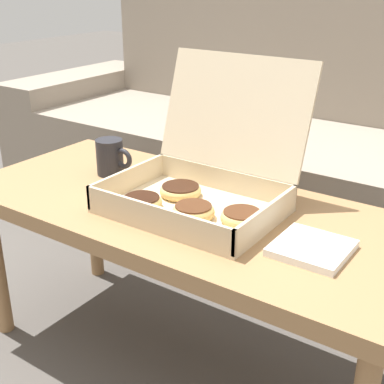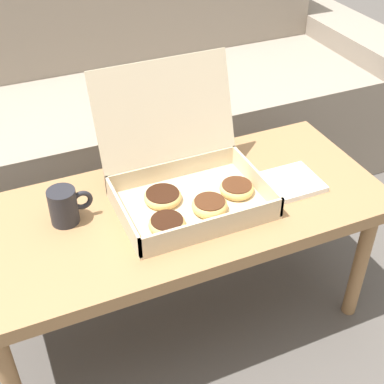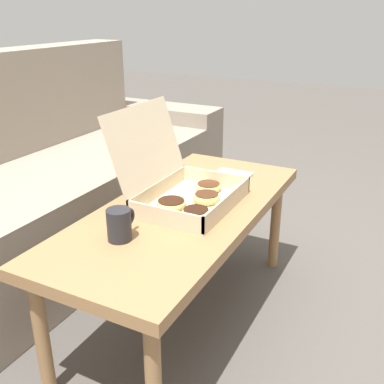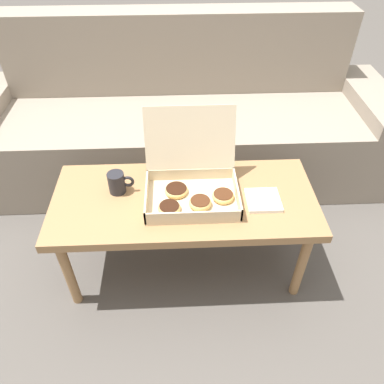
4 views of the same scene
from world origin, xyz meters
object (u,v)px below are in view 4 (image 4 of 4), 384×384
couch (180,125)px  pastry_box (192,184)px  coffee_table (184,205)px  coffee_mug (117,183)px

couch → pastry_box: bearing=-87.6°
coffee_table → couch: bearing=90.0°
coffee_table → coffee_mug: (-0.29, 0.06, 0.10)m
couch → pastry_box: couch is taller
couch → coffee_mug: (-0.29, -0.78, 0.20)m
couch → coffee_table: size_ratio=2.21×
couch → pastry_box: (0.03, -0.82, 0.21)m
coffee_mug → coffee_table: bearing=-10.8°
couch → pastry_box: 0.84m
couch → pastry_box: size_ratio=6.45×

